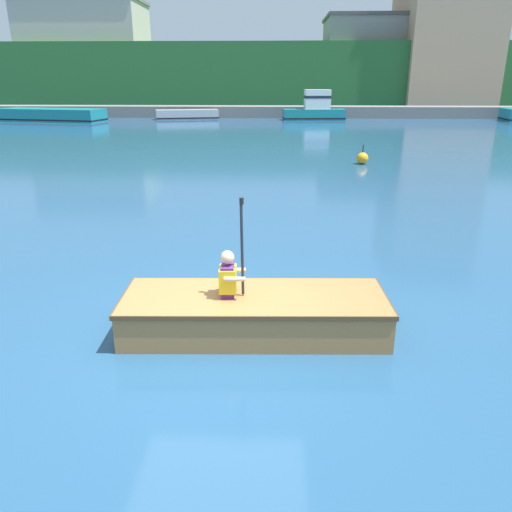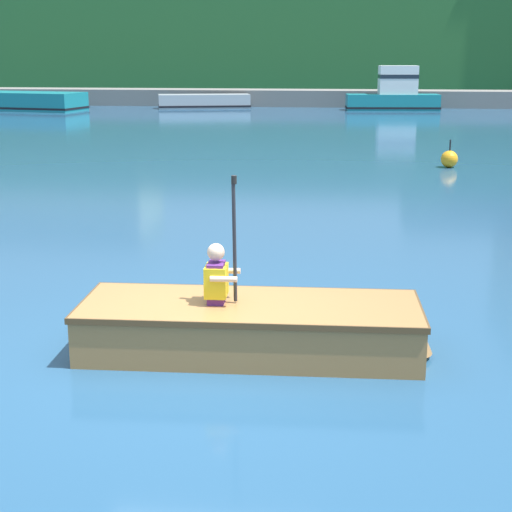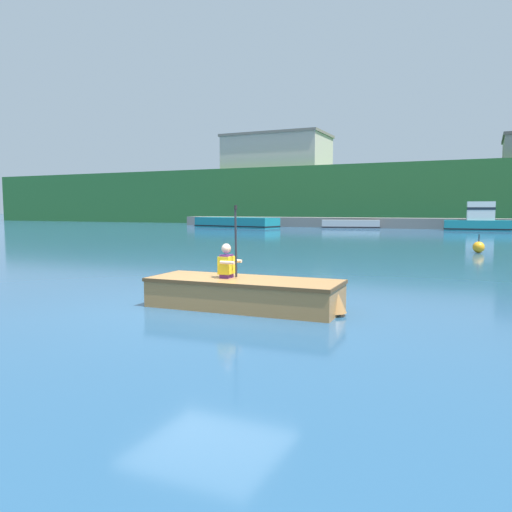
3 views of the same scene
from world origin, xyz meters
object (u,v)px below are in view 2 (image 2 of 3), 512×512
(moored_boat_dock_west_inner, at_px, (10,101))
(moored_boat_dock_west_end, at_px, (394,94))
(channel_buoy, at_px, (449,159))
(person_paddler, at_px, (217,276))
(moored_boat_dock_center_near, at_px, (204,102))
(rowboat_foreground, at_px, (255,325))

(moored_boat_dock_west_inner, bearing_deg, moored_boat_dock_west_end, 5.89)
(moored_boat_dock_west_inner, bearing_deg, channel_buoy, -43.44)
(moored_boat_dock_west_end, relative_size, person_paddler, 3.91)
(moored_boat_dock_west_end, relative_size, moored_boat_dock_west_inner, 0.59)
(moored_boat_dock_west_inner, xyz_separation_m, moored_boat_dock_center_near, (9.94, 2.36, -0.09))
(person_paddler, distance_m, channel_buoy, 14.09)
(person_paddler, bearing_deg, rowboat_foreground, 2.08)
(moored_boat_dock_west_end, bearing_deg, moored_boat_dock_west_inner, -174.11)
(rowboat_foreground, height_order, channel_buoy, channel_buoy)
(channel_buoy, bearing_deg, moored_boat_dock_west_inner, 136.56)
(rowboat_foreground, relative_size, channel_buoy, 4.84)
(moored_boat_dock_west_end, bearing_deg, rowboat_foreground, -95.19)
(moored_boat_dock_center_near, xyz_separation_m, rowboat_foreground, (6.95, -35.18, -0.06))
(moored_boat_dock_west_inner, xyz_separation_m, rowboat_foreground, (16.89, -32.81, -0.15))
(moored_boat_dock_west_end, bearing_deg, channel_buoy, -89.17)
(moored_boat_dock_west_end, height_order, moored_boat_dock_center_near, moored_boat_dock_west_end)
(moored_boat_dock_west_end, height_order, moored_boat_dock_west_inner, moored_boat_dock_west_end)
(person_paddler, bearing_deg, moored_boat_dock_west_inner, 116.72)
(channel_buoy, bearing_deg, moored_boat_dock_center_near, 115.73)
(moored_boat_dock_west_end, xyz_separation_m, person_paddler, (-3.54, -34.90, -0.04))
(moored_boat_dock_center_near, distance_m, channel_buoy, 24.03)
(rowboat_foreground, bearing_deg, person_paddler, -177.92)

